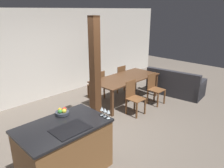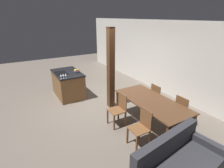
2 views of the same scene
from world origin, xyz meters
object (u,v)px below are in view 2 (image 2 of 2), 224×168
kitchen_island (68,84)px  fruit_bowl (76,71)px  wine_glass_middle (63,75)px  dining_chair_near_right (141,127)px  wine_glass_far (66,75)px  wine_glass_near (61,75)px  dining_chair_far_right (183,111)px  dining_table (151,103)px  dining_chair_near_left (119,109)px  dining_chair_far_left (158,97)px  timber_post (111,70)px

kitchen_island → fruit_bowl: 0.62m
wine_glass_middle → dining_chair_near_right: 3.06m
wine_glass_middle → wine_glass_far: size_ratio=1.00×
wine_glass_near → fruit_bowl: bearing=123.9°
kitchen_island → dining_chair_near_right: (3.51, 0.62, 0.01)m
wine_glass_far → dining_chair_near_right: wine_glass_far is taller
fruit_bowl → dining_chair_far_right: size_ratio=0.26×
fruit_bowl → wine_glass_near: bearing=-56.1°
dining_table → dining_chair_far_right: dining_chair_far_right is taller
dining_chair_near_left → dining_chair_far_left: size_ratio=1.00×
fruit_bowl → dining_chair_near_right: 3.37m
fruit_bowl → wine_glass_middle: 0.76m
wine_glass_near → wine_glass_middle: 0.08m
fruit_bowl → wine_glass_far: bearing=-48.9°
kitchen_island → dining_table: (3.03, 1.33, 0.21)m
timber_post → wine_glass_far: bearing=-126.9°
kitchen_island → dining_chair_far_left: bearing=38.7°
dining_table → dining_chair_near_right: 0.88m
wine_glass_near → dining_chair_near_left: wine_glass_near is taller
fruit_bowl → dining_chair_far_right: 3.79m
dining_table → dining_chair_near_right: (0.48, -0.72, -0.20)m
wine_glass_far → dining_chair_far_left: (1.91, 2.27, -0.57)m
dining_chair_near_left → dining_chair_near_right: size_ratio=1.00×
dining_chair_near_left → timber_post: size_ratio=0.35×
wine_glass_far → dining_chair_near_left: wine_glass_far is taller
fruit_bowl → wine_glass_near: 0.82m
fruit_bowl → timber_post: bearing=26.2°
kitchen_island → dining_table: kitchen_island is taller
kitchen_island → wine_glass_far: 0.90m
wine_glass_near → timber_post: size_ratio=0.06×
wine_glass_far → dining_table: wine_glass_far is taller
wine_glass_near → wine_glass_middle: (0.00, 0.08, 0.00)m
wine_glass_middle → wine_glass_far: 0.08m
dining_chair_near_left → wine_glass_far: bearing=-156.3°
fruit_bowl → dining_table: bearing=20.0°
wine_glass_near → wine_glass_far: size_ratio=1.00×
wine_glass_far → dining_chair_far_right: (2.87, 2.27, -0.57)m
kitchen_island → wine_glass_middle: (0.64, -0.30, 0.59)m
wine_glass_near → dining_chair_near_left: 2.23m
wine_glass_middle → kitchen_island: bearing=155.0°
dining_chair_near_right → dining_chair_near_left: bearing=180.0°
fruit_bowl → dining_chair_far_right: bearing=27.8°
kitchen_island → timber_post: timber_post is taller
dining_chair_near_right → timber_post: size_ratio=0.35×
kitchen_island → dining_chair_near_left: kitchen_island is taller
fruit_bowl → dining_chair_near_right: size_ratio=0.26×
kitchen_island → dining_chair_far_right: kitchen_island is taller
wine_glass_near → dining_chair_near_left: bearing=27.5°
wine_glass_far → dining_chair_near_left: size_ratio=0.18×
dining_chair_near_right → dining_chair_far_left: bearing=123.8°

